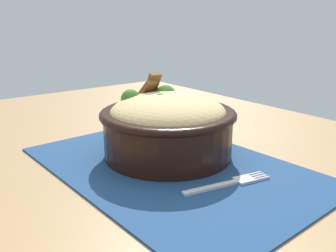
{
  "coord_description": "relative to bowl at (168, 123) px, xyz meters",
  "views": [
    {
      "loc": [
        0.38,
        -0.32,
        0.98
      ],
      "look_at": [
        -0.06,
        0.03,
        0.81
      ],
      "focal_mm": 38.72,
      "sensor_mm": 36.0,
      "label": 1
    }
  ],
  "objects": [
    {
      "name": "placemat",
      "position": [
        0.04,
        -0.02,
        -0.06
      ],
      "size": [
        0.45,
        0.31,
        0.0
      ],
      "primitive_type": "cube",
      "rotation": [
        0.0,
        0.0,
        0.03
      ],
      "color": "navy",
      "rests_on": "table"
    },
    {
      "name": "bowl",
      "position": [
        0.0,
        0.0,
        0.0
      ],
      "size": [
        0.24,
        0.24,
        0.13
      ],
      "color": "black",
      "rests_on": "placemat"
    },
    {
      "name": "fork",
      "position": [
        0.14,
        0.0,
        -0.05
      ],
      "size": [
        0.04,
        0.13,
        0.0
      ],
      "color": "#B8B8B8",
      "rests_on": "placemat"
    },
    {
      "name": "table",
      "position": [
        0.06,
        -0.03,
        -0.12
      ],
      "size": [
        1.37,
        0.91,
        0.76
      ],
      "color": "#99754C",
      "rests_on": "ground_plane"
    }
  ]
}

